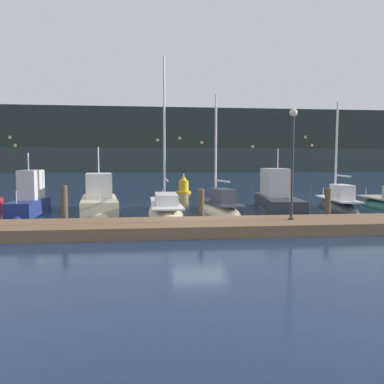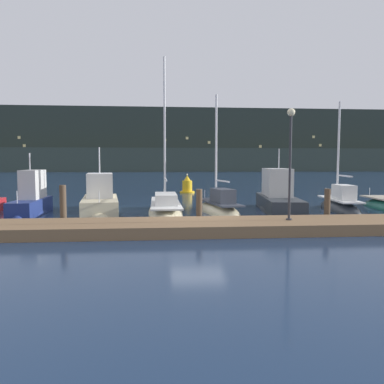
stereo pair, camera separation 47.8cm
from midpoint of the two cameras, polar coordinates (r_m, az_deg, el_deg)
ground_plane at (r=17.39m, az=0.37°, el=-4.79°), size 400.00×400.00×0.00m
dock at (r=15.21m, az=1.32°, el=-5.30°), size 31.01×2.80×0.45m
mooring_pile_1 at (r=17.08m, az=-19.63°, el=-2.11°), size 0.28×0.28×1.84m
mooring_pile_2 at (r=16.74m, az=0.58°, el=-2.34°), size 0.28×0.28×1.63m
mooring_pile_3 at (r=18.41m, az=19.26°, el=-1.99°), size 0.28×0.28×1.61m
motorboat_berth_2 at (r=21.82m, az=-24.05°, el=-2.11°), size 1.39×4.68×3.94m
motorboat_berth_3 at (r=22.04m, az=-14.54°, el=-1.95°), size 2.88×6.19×4.32m
sailboat_berth_4 at (r=20.56m, az=-4.74°, el=-3.05°), size 1.93×7.60×9.33m
sailboat_berth_5 at (r=20.84m, az=3.43°, el=-2.80°), size 2.49×5.58×7.18m
motorboat_berth_6 at (r=22.53m, az=12.24°, el=-1.49°), size 2.85×7.08×4.14m
sailboat_berth_7 at (r=23.50m, az=20.78°, el=-2.20°), size 1.94×5.34×6.98m
channel_buoy at (r=34.26m, az=-1.68°, el=0.91°), size 1.36×1.36×1.76m
dock_lamppost at (r=15.87m, az=14.26°, el=6.66°), size 0.32×0.32×4.55m
hillside_backdrop at (r=120.69m, az=-5.55°, el=7.48°), size 240.00×23.00×19.30m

